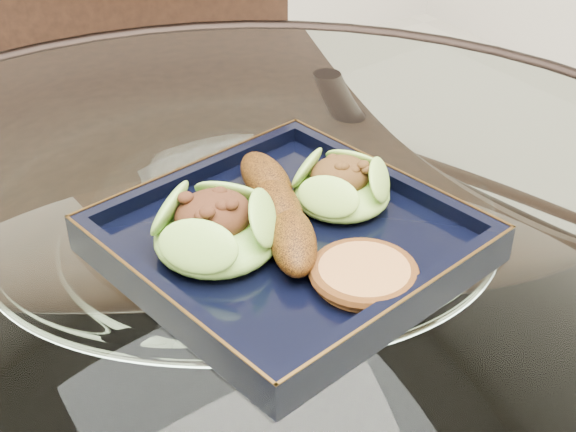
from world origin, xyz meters
TOP-DOWN VIEW (x-y plane):
  - dining_table at (-0.00, -0.00)m, footprint 1.13×1.13m
  - dining_chair at (0.14, 0.51)m, footprint 0.60×0.60m
  - navy_plate at (0.03, -0.03)m, footprint 0.31×0.31m
  - lettuce_wrap_left at (-0.03, -0.01)m, footprint 0.13×0.13m
  - lettuce_wrap_right at (0.10, -0.01)m, footprint 0.11×0.11m
  - roasted_plantain at (0.03, -0.01)m, footprint 0.09×0.18m
  - crumb_patty at (0.04, -0.11)m, footprint 0.10×0.10m

SIDE VIEW (x-z plane):
  - dining_table at x=0.00m, z-range 0.21..0.98m
  - dining_chair at x=0.14m, z-range 0.06..1.15m
  - navy_plate at x=0.03m, z-range 0.76..0.78m
  - crumb_patty at x=0.04m, z-range 0.78..0.80m
  - lettuce_wrap_right at x=0.10m, z-range 0.78..0.81m
  - roasted_plantain at x=0.03m, z-range 0.78..0.82m
  - lettuce_wrap_left at x=-0.03m, z-range 0.78..0.82m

